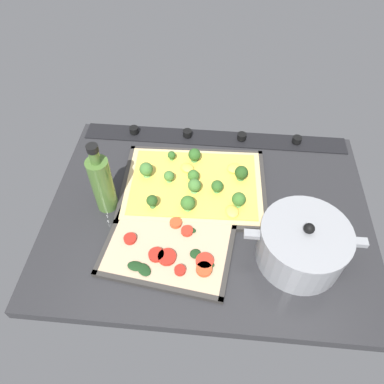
{
  "coord_description": "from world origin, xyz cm",
  "views": [
    {
      "loc": [
        -0.88,
        58.77,
        77.18
      ],
      "look_at": [
        4.61,
        -1.82,
        4.8
      ],
      "focal_mm": 34.24,
      "sensor_mm": 36.0,
      "label": 1
    }
  ],
  "objects_px": {
    "cooking_pot": "(302,245)",
    "oil_bottle": "(102,183)",
    "baking_tray_front": "(194,186)",
    "broccoli_pizza": "(195,183)",
    "veggie_pizza_back": "(170,249)",
    "baking_tray_back": "(168,249)"
  },
  "relations": [
    {
      "from": "broccoli_pizza",
      "to": "veggie_pizza_back",
      "type": "distance_m",
      "value": 0.21
    },
    {
      "from": "veggie_pizza_back",
      "to": "cooking_pot",
      "type": "distance_m",
      "value": 0.31
    },
    {
      "from": "baking_tray_back",
      "to": "veggie_pizza_back",
      "type": "bearing_deg",
      "value": 135.65
    },
    {
      "from": "broccoli_pizza",
      "to": "cooking_pot",
      "type": "height_order",
      "value": "cooking_pot"
    },
    {
      "from": "broccoli_pizza",
      "to": "veggie_pizza_back",
      "type": "xyz_separation_m",
      "value": [
        0.04,
        0.21,
        -0.01
      ]
    },
    {
      "from": "cooking_pot",
      "to": "oil_bottle",
      "type": "relative_size",
      "value": 1.27
    },
    {
      "from": "baking_tray_front",
      "to": "broccoli_pizza",
      "type": "relative_size",
      "value": 1.07
    },
    {
      "from": "baking_tray_back",
      "to": "cooking_pot",
      "type": "relative_size",
      "value": 1.22
    },
    {
      "from": "baking_tray_front",
      "to": "baking_tray_back",
      "type": "distance_m",
      "value": 0.21
    },
    {
      "from": "baking_tray_back",
      "to": "oil_bottle",
      "type": "bearing_deg",
      "value": -34.55
    },
    {
      "from": "veggie_pizza_back",
      "to": "broccoli_pizza",
      "type": "bearing_deg",
      "value": -101.76
    },
    {
      "from": "broccoli_pizza",
      "to": "oil_bottle",
      "type": "bearing_deg",
      "value": 19.55
    },
    {
      "from": "oil_bottle",
      "to": "cooking_pot",
      "type": "bearing_deg",
      "value": 166.8
    },
    {
      "from": "baking_tray_front",
      "to": "oil_bottle",
      "type": "bearing_deg",
      "value": 20.5
    },
    {
      "from": "cooking_pot",
      "to": "oil_bottle",
      "type": "distance_m",
      "value": 0.5
    },
    {
      "from": "baking_tray_front",
      "to": "veggie_pizza_back",
      "type": "xyz_separation_m",
      "value": [
        0.04,
        0.21,
        0.01
      ]
    },
    {
      "from": "cooking_pot",
      "to": "oil_bottle",
      "type": "height_order",
      "value": "oil_bottle"
    },
    {
      "from": "baking_tray_front",
      "to": "veggie_pizza_back",
      "type": "height_order",
      "value": "veggie_pizza_back"
    },
    {
      "from": "baking_tray_front",
      "to": "cooking_pot",
      "type": "bearing_deg",
      "value": 143.38
    },
    {
      "from": "baking_tray_front",
      "to": "broccoli_pizza",
      "type": "bearing_deg",
      "value": 136.48
    },
    {
      "from": "broccoli_pizza",
      "to": "baking_tray_back",
      "type": "relative_size",
      "value": 1.14
    },
    {
      "from": "oil_bottle",
      "to": "baking_tray_front",
      "type": "bearing_deg",
      "value": -159.5
    }
  ]
}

